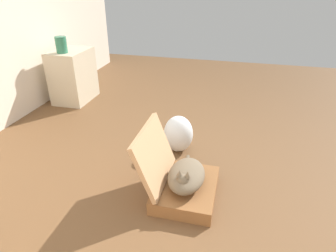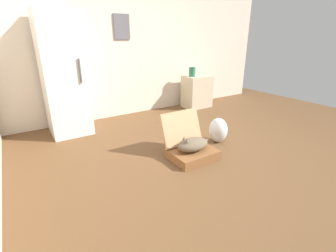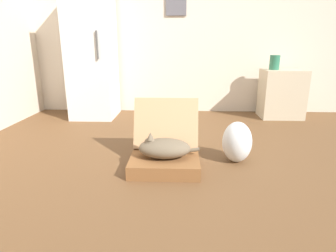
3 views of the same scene
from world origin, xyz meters
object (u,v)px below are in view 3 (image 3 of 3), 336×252
(refrigerator, at_px, (92,52))
(side_table, at_px, (282,94))
(vase_tall, at_px, (275,62))
(cat, at_px, (164,148))
(suitcase_base, at_px, (165,163))
(plastic_bag_white, at_px, (237,142))

(refrigerator, distance_m, side_table, 2.77)
(refrigerator, distance_m, vase_tall, 2.57)
(vase_tall, bearing_deg, side_table, -2.25)
(side_table, bearing_deg, cat, -130.51)
(suitcase_base, xyz_separation_m, cat, (-0.01, 0.00, 0.14))
(cat, xyz_separation_m, refrigerator, (-1.11, 1.82, 0.73))
(suitcase_base, distance_m, side_table, 2.47)
(suitcase_base, distance_m, vase_tall, 2.48)
(suitcase_base, distance_m, refrigerator, 2.31)
(suitcase_base, distance_m, cat, 0.14)
(side_table, bearing_deg, suitcase_base, -130.39)
(refrigerator, relative_size, vase_tall, 9.31)
(cat, bearing_deg, vase_tall, 52.23)
(suitcase_base, relative_size, vase_tall, 2.91)
(suitcase_base, height_order, side_table, side_table)
(plastic_bag_white, xyz_separation_m, side_table, (0.95, 1.67, 0.16))
(plastic_bag_white, distance_m, side_table, 1.92)
(cat, height_order, vase_tall, vase_tall)
(suitcase_base, relative_size, plastic_bag_white, 1.57)
(plastic_bag_white, relative_size, refrigerator, 0.20)
(plastic_bag_white, bearing_deg, refrigerator, 137.40)
(plastic_bag_white, height_order, side_table, side_table)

